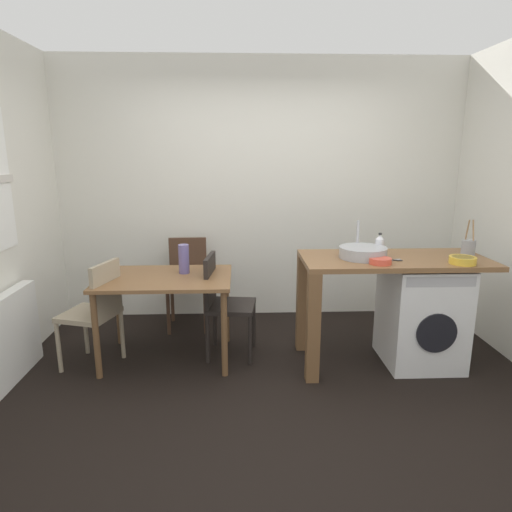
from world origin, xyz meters
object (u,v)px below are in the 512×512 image
Objects in this scene: chair_opposite at (223,300)px; vase at (184,259)px; washing_machine at (421,314)px; bottle_tall_green at (380,245)px; colander at (463,260)px; chair_person_seat at (96,309)px; mixing_bowl at (380,261)px; utensil_crock at (468,247)px; chair_spare_by_wall at (188,277)px; dining_table at (166,287)px.

chair_opposite is 0.49m from vase.
washing_machine is 4.67× the size of bottle_tall_green.
vase reaches higher than washing_machine.
bottle_tall_green is 0.64m from colander.
vase is (0.70, 0.22, 0.36)m from chair_person_seat.
chair_person_seat is 2.93m from colander.
chair_person_seat is 2.30m from mixing_bowl.
utensil_crock reaches higher than bottle_tall_green.
mixing_bowl is (-0.09, -0.31, -0.06)m from bottle_tall_green.
chair_person_seat reaches higher than washing_machine.
bottle_tall_green reaches higher than chair_spare_by_wall.
mixing_bowl is at bearing -162.90° from utensil_crock.
chair_spare_by_wall is at bearing -145.27° from chair_opposite.
chair_person_seat is 3.10m from utensil_crock.
chair_opposite is 3.60× the size of vase.
vase reaches higher than mixing_bowl.
chair_opposite is 4.50× the size of colander.
colander is (2.24, -1.14, 0.44)m from chair_spare_by_wall.
chair_person_seat is 1.05× the size of washing_machine.
vase reaches higher than colander.
colander reaches higher than washing_machine.
utensil_crock is at bearing 92.43° from chair_opposite.
chair_person_seat is 3.00× the size of utensil_crock.
vase is (-0.33, 0.04, 0.36)m from chair_opposite.
vase is at bearing 92.44° from chair_spare_by_wall.
chair_spare_by_wall is (0.65, 0.90, 0.00)m from chair_person_seat.
chair_opposite is 1.41m from bottle_tall_green.
utensil_crock reaches higher than dining_table.
bottle_tall_green is 0.73m from utensil_crock.
vase is (-2.18, 0.47, -0.09)m from colander.
vase is (-1.55, 0.45, -0.08)m from mixing_bowl.
dining_table is at bearing -76.11° from chair_opposite.
washing_machine is 0.68m from bottle_tall_green.
dining_table is at bearing 168.43° from mixing_bowl.
utensil_crock reaches higher than chair_spare_by_wall.
bottle_tall_green reaches higher than colander.
bottle_tall_green is 0.32m from mixing_bowl.
bottle_tall_green is at bearing -4.92° from vase.
chair_spare_by_wall is at bearing 155.71° from washing_machine.
utensil_crock is at bearing 17.10° from mixing_bowl.
vase is (0.15, 0.10, 0.22)m from dining_table.
chair_spare_by_wall is 2.01m from mixing_bowl.
bottle_tall_green is at bearing -71.48° from chair_person_seat.
chair_opposite is 2.10m from utensil_crock.
chair_person_seat is at bearing 179.37° from washing_machine.
bottle_tall_green is (1.79, -0.04, 0.36)m from dining_table.
chair_spare_by_wall is at bearing 94.46° from vase.
chair_person_seat is at bearing -178.04° from bottle_tall_green.
bottle_tall_green is (-0.36, 0.11, 0.57)m from washing_machine.
utensil_crock is at bearing -2.24° from dining_table.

